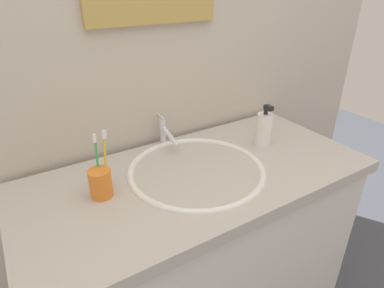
{
  "coord_description": "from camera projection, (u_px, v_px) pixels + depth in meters",
  "views": [
    {
      "loc": [
        -0.52,
        -0.8,
        1.44
      ],
      "look_at": [
        0.0,
        0.05,
        0.93
      ],
      "focal_mm": 30.55,
      "sensor_mm": 36.0,
      "label": 1
    }
  ],
  "objects": [
    {
      "name": "tiled_wall_back",
      "position": [
        152.0,
        50.0,
        1.2
      ],
      "size": [
        2.41,
        0.04,
        2.4
      ],
      "primitive_type": "cube",
      "color": "beige",
      "rests_on": "ground"
    },
    {
      "name": "vanity_counter",
      "position": [
        198.0,
        261.0,
        1.31
      ],
      "size": [
        1.21,
        0.57,
        0.84
      ],
      "color": "silver",
      "rests_on": "ground"
    },
    {
      "name": "sink_basin",
      "position": [
        196.0,
        181.0,
        1.16
      ],
      "size": [
        0.48,
        0.48,
        0.13
      ],
      "color": "white",
      "rests_on": "vanity_counter"
    },
    {
      "name": "faucet",
      "position": [
        166.0,
        133.0,
        1.28
      ],
      "size": [
        0.02,
        0.16,
        0.12
      ],
      "color": "silver",
      "rests_on": "sink_basin"
    },
    {
      "name": "toothbrush_cup",
      "position": [
        101.0,
        183.0,
        0.98
      ],
      "size": [
        0.07,
        0.07,
        0.09
      ],
      "primitive_type": "cylinder",
      "color": "orange",
      "rests_on": "vanity_counter"
    },
    {
      "name": "toothbrush_green",
      "position": [
        97.0,
        160.0,
        0.98
      ],
      "size": [
        0.02,
        0.04,
        0.19
      ],
      "color": "green",
      "rests_on": "toothbrush_cup"
    },
    {
      "name": "toothbrush_yellow",
      "position": [
        105.0,
        158.0,
        0.98
      ],
      "size": [
        0.03,
        0.02,
        0.2
      ],
      "color": "yellow",
      "rests_on": "toothbrush_cup"
    },
    {
      "name": "soap_dispenser",
      "position": [
        264.0,
        129.0,
        1.28
      ],
      "size": [
        0.06,
        0.06,
        0.17
      ],
      "color": "white",
      "rests_on": "vanity_counter"
    }
  ]
}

